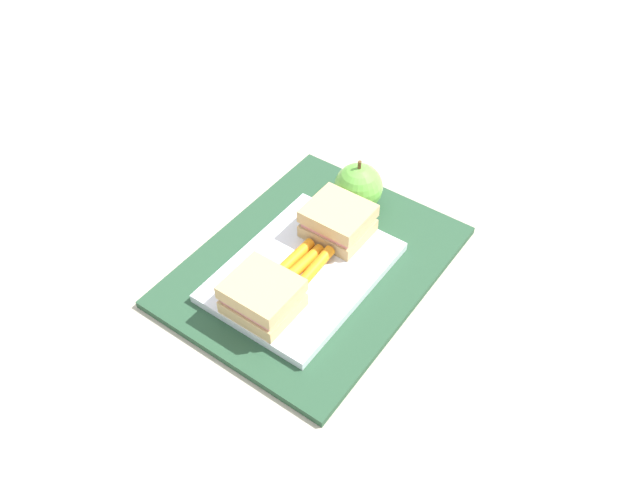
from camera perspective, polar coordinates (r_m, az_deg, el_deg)
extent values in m
plane|color=#B7AD99|center=(0.85, -0.49, -2.48)|extent=(2.40, 2.40, 0.00)
cube|color=#284C33|center=(0.85, -0.49, -2.25)|extent=(0.36, 0.28, 0.01)
cube|color=white|center=(0.82, -1.52, -2.78)|extent=(0.23, 0.17, 0.01)
cube|color=tan|center=(0.77, -5.00, -5.53)|extent=(0.07, 0.08, 0.02)
cube|color=pink|center=(0.76, -5.06, -4.91)|extent=(0.07, 0.07, 0.01)
cube|color=tan|center=(0.75, -5.12, -4.28)|extent=(0.07, 0.08, 0.02)
cube|color=tan|center=(0.86, 1.57, 1.05)|extent=(0.07, 0.08, 0.02)
cube|color=pink|center=(0.85, 1.59, 1.68)|extent=(0.07, 0.07, 0.01)
cube|color=tan|center=(0.84, 1.61, 2.32)|extent=(0.07, 0.08, 0.02)
cylinder|color=orange|center=(0.81, -0.59, -2.58)|extent=(0.08, 0.01, 0.02)
cylinder|color=orange|center=(0.82, -1.52, -2.16)|extent=(0.08, 0.01, 0.02)
cylinder|color=orange|center=(0.82, -2.38, -1.70)|extent=(0.08, 0.01, 0.02)
sphere|color=#66B742|center=(0.90, 3.37, 4.63)|extent=(0.07, 0.07, 0.07)
cylinder|color=brown|center=(0.88, 3.47, 6.55)|extent=(0.01, 0.00, 0.01)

